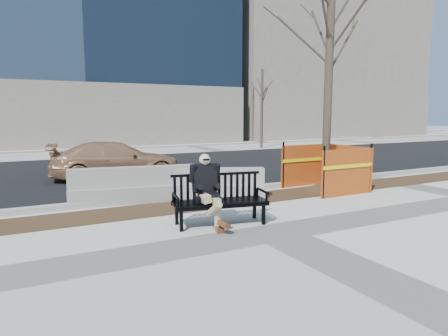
% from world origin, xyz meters
% --- Properties ---
extents(ground, '(120.00, 120.00, 0.00)m').
position_xyz_m(ground, '(0.00, 0.00, 0.00)').
color(ground, beige).
rests_on(ground, ground).
extents(mulch_strip, '(40.00, 1.20, 0.02)m').
position_xyz_m(mulch_strip, '(0.00, 2.60, 0.00)').
color(mulch_strip, '#47301C').
rests_on(mulch_strip, ground).
extents(asphalt_street, '(60.00, 10.40, 0.01)m').
position_xyz_m(asphalt_street, '(0.00, 8.80, 0.00)').
color(asphalt_street, black).
rests_on(asphalt_street, ground).
extents(curb, '(60.00, 0.25, 0.12)m').
position_xyz_m(curb, '(0.00, 3.55, 0.06)').
color(curb, '#9E9B93').
rests_on(curb, ground).
extents(building_right, '(20.00, 12.00, 25.00)m').
position_xyz_m(building_right, '(22.00, 26.00, 12.50)').
color(building_right, gray).
rests_on(building_right, ground).
extents(bench, '(1.90, 0.98, 0.97)m').
position_xyz_m(bench, '(-0.61, 0.90, 0.00)').
color(bench, black).
rests_on(bench, ground).
extents(seated_man, '(0.74, 1.04, 1.33)m').
position_xyz_m(seated_man, '(-0.85, 0.99, 0.00)').
color(seated_man, black).
rests_on(seated_man, ground).
extents(tree_fence, '(2.65, 2.65, 6.55)m').
position_xyz_m(tree_fence, '(3.50, 2.60, 0.00)').
color(tree_fence, '#D7601F').
rests_on(tree_fence, ground).
extents(sedan, '(4.31, 2.22, 1.19)m').
position_xyz_m(sedan, '(-1.10, 7.26, 0.00)').
color(sedan, '#A3714F').
rests_on(sedan, ground).
extents(jersey_barrier_left, '(3.04, 1.09, 0.85)m').
position_xyz_m(jersey_barrier_left, '(-1.52, 3.55, 0.00)').
color(jersey_barrier_left, gray).
rests_on(jersey_barrier_left, ground).
extents(jersey_barrier_right, '(2.70, 1.60, 0.78)m').
position_xyz_m(jersey_barrier_right, '(0.17, 3.03, 0.00)').
color(jersey_barrier_right, '#9B9891').
rests_on(jersey_barrier_right, ground).
extents(far_tree_right, '(1.98, 1.98, 5.12)m').
position_xyz_m(far_tree_right, '(9.42, 14.90, 0.00)').
color(far_tree_right, '#4E3E32').
rests_on(far_tree_right, ground).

